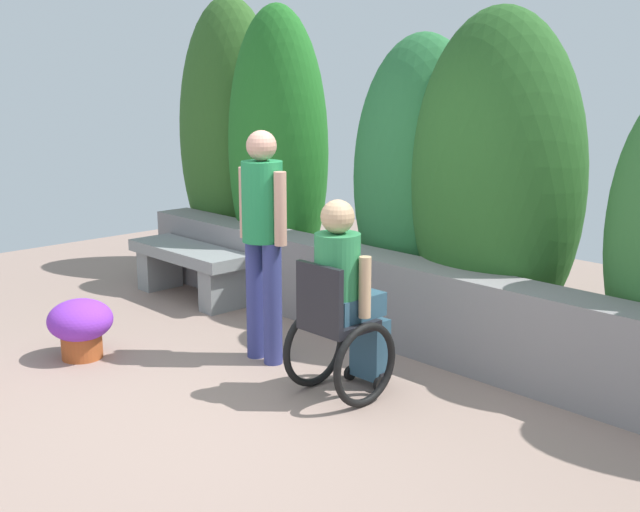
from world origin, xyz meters
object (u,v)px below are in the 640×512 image
object	(u,v)px
stone_bench	(189,264)
flower_pot_purple_near	(81,325)
person_in_wheelchair	(343,305)
person_standing_companion	(263,230)

from	to	relation	value
stone_bench	flower_pot_purple_near	world-z (taller)	stone_bench
person_in_wheelchair	flower_pot_purple_near	size ratio (longest dim) A/B	2.73
flower_pot_purple_near	person_standing_companion	bearing A→B (deg)	44.99
stone_bench	person_standing_companion	size ratio (longest dim) A/B	0.82
stone_bench	person_in_wheelchair	xyz separation A→B (m)	(2.68, -0.60, 0.29)
stone_bench	person_standing_companion	distance (m)	2.00
stone_bench	flower_pot_purple_near	distance (m)	1.75
person_in_wheelchair	person_standing_companion	distance (m)	0.95
stone_bench	flower_pot_purple_near	bearing A→B (deg)	-54.00
person_in_wheelchair	person_standing_companion	world-z (taller)	person_standing_companion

